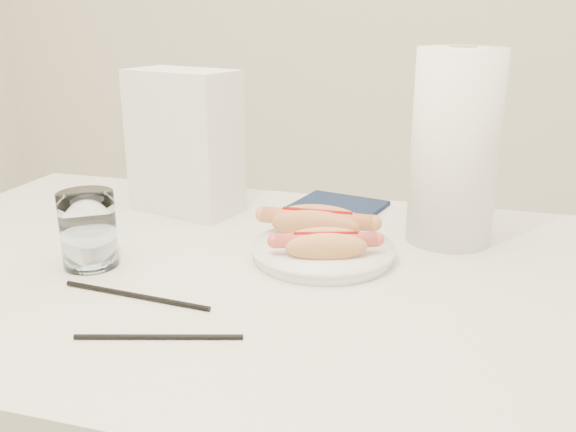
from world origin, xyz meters
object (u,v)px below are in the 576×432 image
(table, at_px, (233,300))
(hotdog_left, at_px, (317,223))
(paper_towel_roll, at_px, (455,148))
(napkin_box, at_px, (185,142))
(hotdog_right, at_px, (326,244))
(water_glass, at_px, (88,229))
(plate, at_px, (323,253))

(table, height_order, hotdog_left, hotdog_left)
(table, height_order, paper_towel_roll, paper_towel_roll)
(table, relative_size, hotdog_left, 6.69)
(table, relative_size, napkin_box, 4.59)
(hotdog_left, xyz_separation_m, napkin_box, (-0.28, 0.12, 0.09))
(hotdog_left, height_order, hotdog_right, hotdog_left)
(table, height_order, water_glass, water_glass)
(hotdog_right, xyz_separation_m, paper_towel_roll, (0.17, 0.17, 0.12))
(table, bearing_deg, plate, 26.45)
(water_glass, relative_size, napkin_box, 0.43)
(table, distance_m, napkin_box, 0.35)
(table, distance_m, plate, 0.16)
(paper_towel_roll, bearing_deg, napkin_box, 176.84)
(table, distance_m, hotdog_left, 0.18)
(hotdog_left, bearing_deg, water_glass, -153.21)
(plate, xyz_separation_m, hotdog_right, (0.01, -0.03, 0.03))
(plate, bearing_deg, hotdog_left, 115.12)
(plate, height_order, napkin_box, napkin_box)
(napkin_box, distance_m, paper_towel_roll, 0.48)
(table, xyz_separation_m, paper_towel_roll, (0.30, 0.20, 0.21))
(hotdog_right, xyz_separation_m, napkin_box, (-0.31, 0.20, 0.09))
(hotdog_right, bearing_deg, hotdog_left, 93.79)
(hotdog_right, relative_size, water_glass, 1.32)
(table, distance_m, hotdog_right, 0.17)
(water_glass, height_order, paper_towel_roll, paper_towel_roll)
(hotdog_left, distance_m, water_glass, 0.35)
(plate, bearing_deg, water_glass, -159.14)
(hotdog_left, relative_size, paper_towel_roll, 0.58)
(napkin_box, bearing_deg, table, -36.95)
(hotdog_left, height_order, water_glass, water_glass)
(table, bearing_deg, paper_towel_roll, 33.59)
(plate, bearing_deg, table, -153.55)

